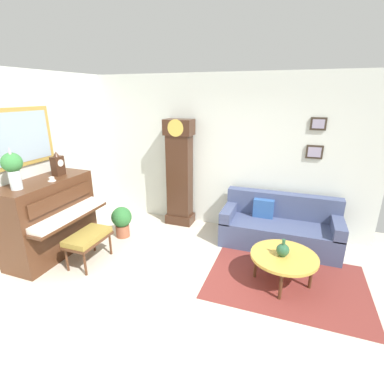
{
  "coord_description": "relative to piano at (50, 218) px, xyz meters",
  "views": [
    {
      "loc": [
        1.25,
        -2.69,
        2.46
      ],
      "look_at": [
        -0.15,
        1.17,
        1.04
      ],
      "focal_mm": 26.77,
      "sensor_mm": 36.0,
      "label": 1
    }
  ],
  "objects": [
    {
      "name": "ground_plane",
      "position": [
        2.23,
        -0.39,
        -0.67
      ],
      "size": [
        6.4,
        6.0,
        0.1
      ],
      "primitive_type": "cube",
      "color": "beige"
    },
    {
      "name": "wall_back",
      "position": [
        2.24,
        2.01,
        0.78
      ],
      "size": [
        5.3,
        0.13,
        2.8
      ],
      "color": "silver",
      "rests_on": "ground_plane"
    },
    {
      "name": "area_rug",
      "position": [
        3.56,
        0.48,
        -0.62
      ],
      "size": [
        2.1,
        1.5,
        0.01
      ],
      "primitive_type": "cube",
      "color": "maroon",
      "rests_on": "ground_plane"
    },
    {
      "name": "piano",
      "position": [
        0.0,
        0.0,
        0.0
      ],
      "size": [
        0.87,
        1.44,
        1.23
      ],
      "color": "#4C2B19",
      "rests_on": "ground_plane"
    },
    {
      "name": "piano_bench",
      "position": [
        0.72,
        -0.03,
        -0.21
      ],
      "size": [
        0.42,
        0.7,
        0.48
      ],
      "color": "#4C2B19",
      "rests_on": "ground_plane"
    },
    {
      "name": "grandfather_clock",
      "position": [
        1.47,
        1.76,
        0.34
      ],
      "size": [
        0.52,
        0.34,
        2.03
      ],
      "color": "#3D2316",
      "rests_on": "ground_plane"
    },
    {
      "name": "couch",
      "position": [
        3.38,
        1.54,
        -0.31
      ],
      "size": [
        1.9,
        0.8,
        0.84
      ],
      "color": "#424C70",
      "rests_on": "ground_plane"
    },
    {
      "name": "coffee_table",
      "position": [
        3.5,
        0.44,
        -0.23
      ],
      "size": [
        0.88,
        0.88,
        0.42
      ],
      "color": "gold",
      "rests_on": "ground_plane"
    },
    {
      "name": "mantel_clock",
      "position": [
        0.0,
        0.31,
        0.78
      ],
      "size": [
        0.13,
        0.18,
        0.38
      ],
      "color": "#3D2316",
      "rests_on": "piano"
    },
    {
      "name": "flower_vase",
      "position": [
        0.0,
        -0.44,
        0.92
      ],
      "size": [
        0.26,
        0.26,
        0.58
      ],
      "color": "silver",
      "rests_on": "piano"
    },
    {
      "name": "teacup",
      "position": [
        0.15,
        0.02,
        0.63
      ],
      "size": [
        0.12,
        0.12,
        0.06
      ],
      "color": "white",
      "rests_on": "piano"
    },
    {
      "name": "green_jug",
      "position": [
        3.48,
        0.42,
        -0.11
      ],
      "size": [
        0.17,
        0.17,
        0.24
      ],
      "color": "#234C33",
      "rests_on": "coffee_table"
    },
    {
      "name": "potted_plant",
      "position": [
        0.72,
        0.86,
        -0.3
      ],
      "size": [
        0.36,
        0.36,
        0.56
      ],
      "color": "#935138",
      "rests_on": "ground_plane"
    }
  ]
}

